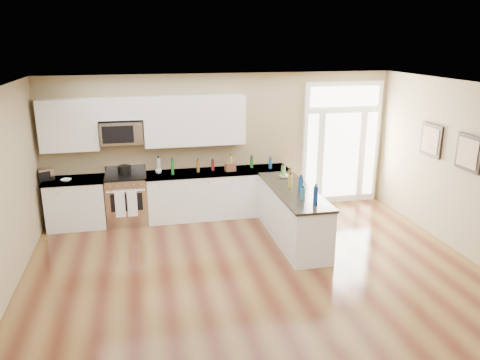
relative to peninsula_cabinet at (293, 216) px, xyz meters
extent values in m
plane|color=#4C2315|center=(-0.93, -2.24, -0.43)|extent=(8.00, 8.00, 0.00)
plane|color=#9C8963|center=(-0.93, 1.76, 0.97)|extent=(7.00, 0.00, 7.00)
plane|color=white|center=(-0.93, -2.24, 2.37)|extent=(8.00, 8.00, 0.00)
cube|color=white|center=(-3.80, 1.45, 0.02)|extent=(1.06, 0.62, 0.90)
cube|color=black|center=(-3.80, 1.45, -0.38)|extent=(1.02, 0.52, 0.10)
cube|color=black|center=(-3.80, 1.45, 0.49)|extent=(1.10, 0.66, 0.04)
cube|color=white|center=(-1.08, 1.45, 0.02)|extent=(2.81, 0.62, 0.90)
cube|color=black|center=(-1.08, 1.45, -0.38)|extent=(2.77, 0.52, 0.10)
cube|color=black|center=(-1.08, 1.45, 0.49)|extent=(2.85, 0.66, 0.04)
cube|color=white|center=(0.00, 0.00, 0.02)|extent=(0.65, 2.28, 0.90)
cube|color=black|center=(0.00, 0.00, -0.38)|extent=(0.61, 2.18, 0.10)
cube|color=black|center=(0.00, 0.00, 0.49)|extent=(0.69, 2.32, 0.04)
cube|color=white|center=(-3.81, 1.59, 1.49)|extent=(1.04, 0.33, 0.95)
cube|color=white|center=(-1.50, 1.59, 1.49)|extent=(1.94, 0.33, 0.95)
cube|color=white|center=(-2.88, 1.59, 1.77)|extent=(0.82, 0.33, 0.40)
cube|color=silver|center=(-2.88, 1.56, 1.33)|extent=(0.78, 0.40, 0.42)
cube|color=black|center=(-2.94, 1.35, 1.33)|extent=(0.56, 0.01, 0.32)
cube|color=white|center=(1.62, 1.72, 0.87)|extent=(1.70, 0.08, 2.60)
cube|color=white|center=(1.62, 1.67, 0.62)|extent=(0.78, 0.02, 1.80)
cube|color=white|center=(0.96, 1.67, 0.62)|extent=(0.22, 0.02, 1.80)
cube|color=white|center=(2.28, 1.67, 0.62)|extent=(0.22, 0.02, 1.80)
cube|color=white|center=(1.62, 1.67, 1.87)|extent=(1.50, 0.02, 0.40)
cube|color=black|center=(2.54, -0.04, 1.27)|extent=(0.04, 0.58, 0.58)
cube|color=#9F6D3F|center=(2.52, -0.04, 1.27)|extent=(0.01, 0.46, 0.46)
cube|color=black|center=(2.54, -1.04, 1.27)|extent=(0.04, 0.58, 0.58)
cube|color=#9F6D3F|center=(2.52, -1.04, 1.27)|extent=(0.01, 0.46, 0.46)
cube|color=silver|center=(-2.86, 1.45, 0.03)|extent=(0.77, 0.63, 0.92)
cube|color=black|center=(-2.86, 1.45, 0.50)|extent=(0.77, 0.60, 0.03)
cube|color=silver|center=(-2.86, 1.75, 0.58)|extent=(0.77, 0.04, 0.14)
cube|color=black|center=(-2.86, 1.13, 0.09)|extent=(0.58, 0.01, 0.34)
cylinder|color=silver|center=(-2.86, 1.10, 0.31)|extent=(0.70, 0.02, 0.02)
cube|color=white|center=(-2.98, 1.09, 0.07)|extent=(0.18, 0.02, 0.50)
cube|color=white|center=(-2.76, 1.09, 0.07)|extent=(0.18, 0.02, 0.50)
cylinder|color=black|center=(-2.88, 1.54, 0.61)|extent=(0.32, 0.32, 0.19)
cube|color=silver|center=(-4.28, 1.48, 0.62)|extent=(0.31, 0.28, 0.22)
cube|color=brown|center=(-0.85, 1.38, 0.59)|extent=(0.22, 0.17, 0.16)
imported|color=white|center=(-3.91, 1.32, 0.53)|extent=(0.23, 0.23, 0.04)
imported|color=white|center=(0.06, 0.70, 0.53)|extent=(0.21, 0.21, 0.06)
imported|color=white|center=(-2.24, 1.49, 0.55)|extent=(0.14, 0.14, 0.09)
cylinder|color=#19591E|center=(-1.98, 1.36, 0.66)|extent=(0.06, 0.06, 0.30)
cylinder|color=navy|center=(0.06, -0.19, 0.64)|extent=(0.08, 0.08, 0.27)
cylinder|color=brown|center=(-1.48, 1.43, 0.62)|extent=(0.06, 0.06, 0.23)
cylinder|color=olive|center=(-0.03, 0.11, 0.62)|extent=(0.08, 0.08, 0.23)
cylinder|color=#26727F|center=(-0.03, -0.54, 0.60)|extent=(0.08, 0.08, 0.19)
cylinder|color=#591919|center=(-1.18, 1.50, 0.60)|extent=(0.06, 0.06, 0.20)
cylinder|color=#B2B2B7|center=(-2.23, 1.51, 0.66)|extent=(0.08, 0.08, 0.30)
cylinder|color=navy|center=(0.07, -0.84, 0.66)|extent=(0.07, 0.07, 0.31)
cylinder|color=#3F7226|center=(0.05, 0.76, 0.61)|extent=(0.08, 0.08, 0.22)
cylinder|color=#19591E|center=(-0.38, 1.54, 0.62)|extent=(0.06, 0.06, 0.22)
cylinder|color=navy|center=(-0.03, 1.40, 0.60)|extent=(0.07, 0.07, 0.20)
cylinder|color=brown|center=(0.08, 0.46, 0.61)|extent=(0.06, 0.06, 0.22)
cylinder|color=olive|center=(-0.83, 1.45, 0.65)|extent=(0.06, 0.06, 0.29)
camera|label=1|loc=(-2.54, -7.32, 3.01)|focal=35.00mm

